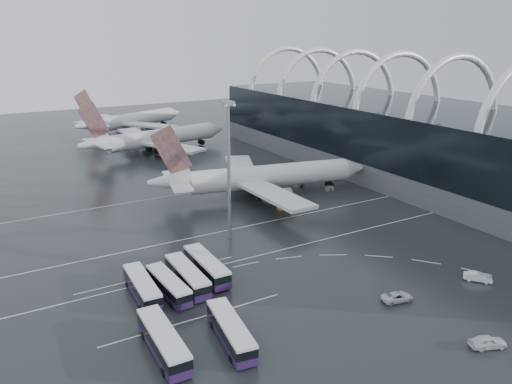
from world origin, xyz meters
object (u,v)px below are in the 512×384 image
bus_row_near_d (206,266)px  gse_cart_belly_a (300,206)px  airliner_gate_c (130,121)px  van_curve_a (397,297)px  airliner_gate_b (155,139)px  van_curve_c (478,277)px  bus_row_near_b (169,285)px  gse_cart_belly_d (329,188)px  gse_cart_belly_b (300,184)px  bus_row_far_a (163,341)px  bus_row_far_c (231,331)px  van_curve_b (488,342)px  airliner_main (259,178)px  bus_row_near_c (187,276)px  gse_cart_belly_c (282,207)px  floodlight_mast (229,155)px  bus_row_near_a (142,287)px

bus_row_near_d → gse_cart_belly_a: bearing=-57.5°
airliner_gate_c → van_curve_a: airliner_gate_c is taller
airliner_gate_b → van_curve_c: (15.02, -116.97, -4.13)m
bus_row_near_b → van_curve_a: bearing=-126.2°
van_curve_c → gse_cart_belly_d: bearing=39.1°
bus_row_near_d → gse_cart_belly_b: 55.74m
bus_row_near_b → airliner_gate_b: bearing=-21.0°
bus_row_far_a → airliner_gate_c: bearing=-13.4°
bus_row_near_b → van_curve_a: (29.68, -19.42, -0.93)m
gse_cart_belly_b → bus_row_far_a: bearing=-137.9°
van_curve_c → gse_cart_belly_d: size_ratio=2.10×
airliner_gate_c → gse_cart_belly_d: airliner_gate_c is taller
bus_row_near_b → bus_row_far_c: (2.64, -16.19, 0.10)m
airliner_gate_c → van_curve_b: (-3.27, -170.34, -4.00)m
van_curve_a → van_curve_c: (16.37, -1.95, 0.05)m
gse_cart_belly_b → van_curve_c: bearing=-95.1°
airliner_main → gse_cart_belly_a: bearing=-63.4°
airliner_gate_b → bus_row_near_d: (-23.23, -92.79, -3.06)m
bus_row_near_c → gse_cart_belly_c: bearing=-54.3°
van_curve_b → floodlight_mast: (-12.51, 49.40, 16.37)m
gse_cart_belly_c → van_curve_b: bearing=-95.7°
bus_row_far_c → floodlight_mast: bearing=-18.7°
bus_row_near_d → van_curve_a: (21.87, -22.23, -1.11)m
airliner_gate_b → van_curve_b: 129.67m
bus_row_near_a → gse_cart_belly_b: bus_row_near_a is taller
bus_row_far_a → floodlight_mast: floodlight_mast is taller
airliner_main → bus_row_far_c: airliner_main is taller
bus_row_near_a → gse_cart_belly_a: 49.88m
airliner_main → airliner_gate_c: bearing=102.8°
floodlight_mast → bus_row_near_b: bearing=-140.5°
bus_row_near_d → airliner_gate_c: bearing=-10.3°
bus_row_near_b → van_curve_c: bearing=-117.9°
van_curve_c → bus_row_far_a: bearing=131.7°
floodlight_mast → gse_cart_belly_b: 42.81m
bus_row_far_c → van_curve_b: bearing=-113.7°
gse_cart_belly_c → bus_row_near_c: bearing=-145.0°
gse_cart_belly_a → van_curve_c: bearing=-83.6°
airliner_gate_b → van_curve_c: size_ratio=12.46×
bus_row_far_a → van_curve_a: size_ratio=2.70×
airliner_gate_b → van_curve_a: (-1.36, -115.02, -4.17)m
gse_cart_belly_b → gse_cart_belly_d: bearing=-56.0°
floodlight_mast → gse_cart_belly_c: (18.31, 9.14, -16.62)m
van_curve_a → gse_cart_belly_b: van_curve_a is taller
gse_cart_belly_b → gse_cart_belly_d: (4.54, -6.74, -0.10)m
bus_row_far_c → gse_cart_belly_d: (53.20, 47.11, -1.14)m
van_curve_b → gse_cart_belly_b: van_curve_b is taller
gse_cart_belly_a → bus_row_far_c: bearing=-134.3°
bus_row_near_c → gse_cart_belly_a: bearing=-58.8°
bus_row_far_c → floodlight_mast: floodlight_mast is taller
bus_row_near_b → floodlight_mast: 28.77m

